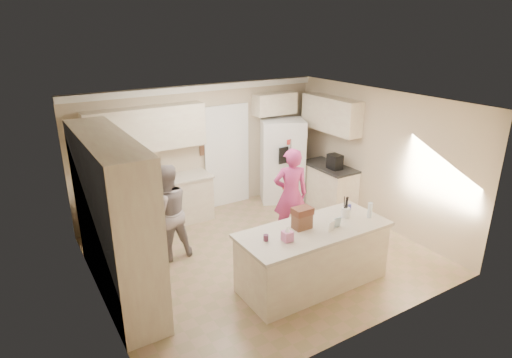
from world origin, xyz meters
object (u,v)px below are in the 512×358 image
utensil_crock (346,212)px  teen_girl (291,195)px  teen_boy (167,212)px  coffee_maker (335,162)px  tissue_box (287,236)px  island_base (313,258)px  refrigerator (282,161)px  dollhouse_body (302,221)px

utensil_crock → teen_girl: 1.33m
teen_boy → teen_girl: 2.18m
coffee_maker → tissue_box: coffee_maker is taller
island_base → teen_girl: (0.57, 1.37, 0.41)m
refrigerator → dollhouse_body: (-1.64, -2.86, 0.14)m
refrigerator → dollhouse_body: size_ratio=6.92×
dollhouse_body → teen_girl: 1.47m
island_base → tissue_box: tissue_box is taller
coffee_maker → teen_girl: (-1.48, -0.53, -0.22)m
island_base → dollhouse_body: bearing=146.3°
refrigerator → utensil_crock: 3.03m
coffee_maker → dollhouse_body: size_ratio=1.15×
utensil_crock → teen_girl: bearing=93.4°
dollhouse_body → teen_girl: size_ratio=0.15×
tissue_box → island_base: bearing=10.3°
dollhouse_body → teen_boy: bearing=128.3°
teen_boy → island_base: bearing=128.9°
coffee_maker → dollhouse_body: 2.84m
dollhouse_body → tissue_box: bearing=-153.4°
teen_boy → tissue_box: bearing=116.2°
coffee_maker → utensil_crock: (-1.40, -1.85, -0.07)m
island_base → dollhouse_body: dollhouse_body is taller
coffee_maker → dollhouse_body: bearing=-140.7°
utensil_crock → tissue_box: size_ratio=1.07×
coffee_maker → tissue_box: (-2.60, -2.00, -0.07)m
teen_boy → teen_girl: (2.12, -0.50, 0.04)m
utensil_crock → tissue_box: bearing=-172.9°
coffee_maker → utensil_crock: coffee_maker is taller
refrigerator → coffee_maker: 1.21m
refrigerator → dollhouse_body: refrigerator is taller
dollhouse_body → refrigerator: bearing=60.2°
refrigerator → teen_boy: bearing=-135.4°
teen_boy → teen_girl: size_ratio=0.96×
teen_girl → refrigerator: bearing=-97.5°
coffee_maker → island_base: size_ratio=0.14×
utensil_crock → teen_girl: size_ratio=0.09×
refrigerator → island_base: (-1.49, -2.96, -0.46)m
dollhouse_body → island_base: bearing=-33.7°
island_base → tissue_box: (-0.55, -0.10, 0.56)m
teen_girl → tissue_box: bearing=75.0°
refrigerator → island_base: refrigerator is taller
island_base → teen_boy: size_ratio=1.35×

